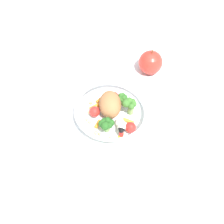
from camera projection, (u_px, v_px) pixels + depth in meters
ground_plane at (118, 120)px, 0.74m from camera, size 2.40×2.40×0.00m
food_container at (112, 111)px, 0.72m from camera, size 0.21×0.21×0.07m
loose_apple at (150, 62)px, 0.82m from camera, size 0.08×0.08×0.09m
folded_napkin at (46, 135)px, 0.71m from camera, size 0.15×0.12×0.01m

